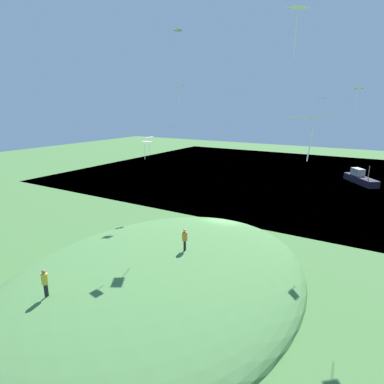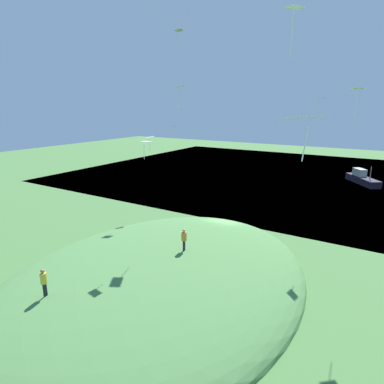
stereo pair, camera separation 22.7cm
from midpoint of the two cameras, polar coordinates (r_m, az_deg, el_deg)
ground_plane at (r=33.63m, az=5.37°, el=-6.90°), size 160.00×160.00×0.00m
lake_water at (r=63.00m, az=18.19°, el=2.57°), size 59.01×80.00×0.40m
grass_hill at (r=24.86m, az=-6.05°, el=-15.26°), size 27.49×20.43×4.06m
boat_on_lake at (r=60.84m, az=27.54°, el=2.14°), size 7.28×5.85×3.23m
person_near_shore at (r=24.10m, az=-1.57°, el=-7.98°), size 0.46×0.46×1.72m
person_on_hilltop at (r=21.19m, az=-24.92°, el=-13.90°), size 0.42×0.42×1.74m
kite_0 at (r=39.23m, az=-3.50°, el=11.39°), size 0.73×0.77×1.37m
kite_1 at (r=26.25m, az=-2.48°, el=18.01°), size 1.26×1.16×2.04m
kite_2 at (r=9.66m, az=19.54°, el=12.17°), size 1.30×1.17×1.32m
kite_3 at (r=22.80m, az=-8.32°, el=8.61°), size 0.64×0.82×1.23m
kite_4 at (r=28.75m, az=21.50°, el=15.16°), size 0.87×0.66×1.19m
kite_5 at (r=35.39m, az=-7.72°, el=9.49°), size 1.36×1.22×1.75m
kite_8 at (r=13.03m, az=17.69°, el=28.02°), size 0.75×0.70×1.62m
kite_9 at (r=23.93m, az=27.11°, el=15.60°), size 0.97×0.99×2.24m
kite_12 at (r=39.97m, az=-2.71°, el=26.60°), size 0.66×0.89×1.66m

